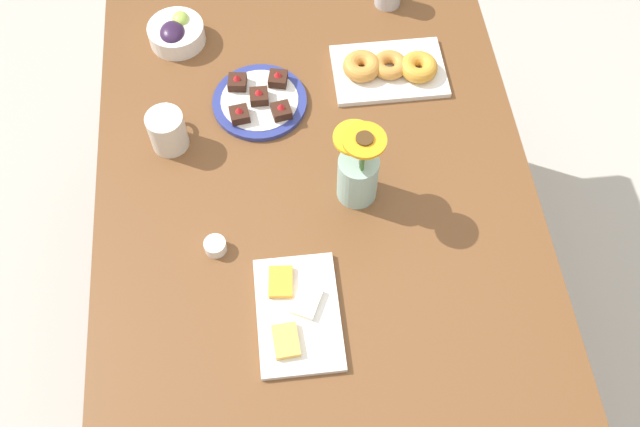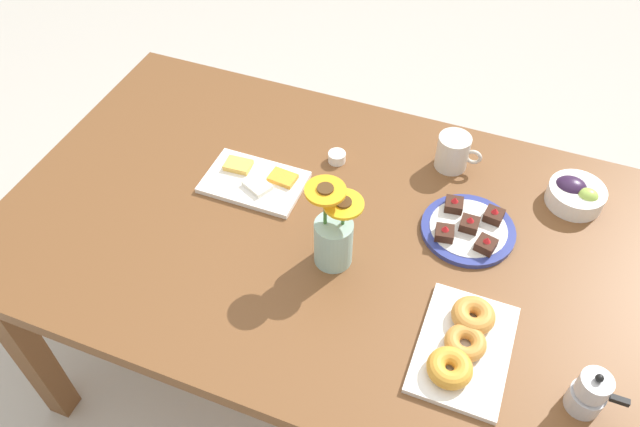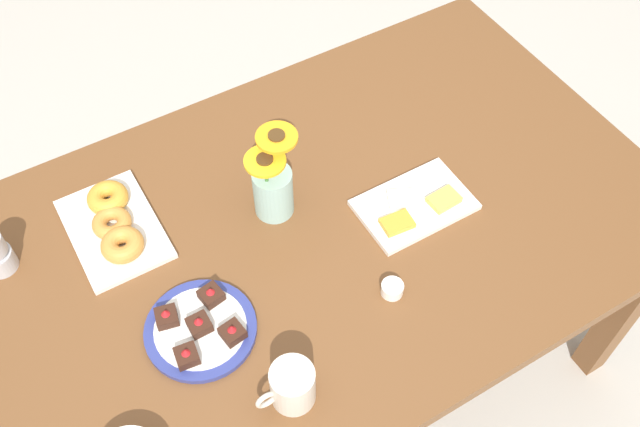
{
  "view_description": "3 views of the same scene",
  "coord_description": "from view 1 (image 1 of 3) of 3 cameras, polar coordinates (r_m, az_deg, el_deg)",
  "views": [
    {
      "loc": [
        -0.77,
        0.08,
        2.12
      ],
      "look_at": [
        0.0,
        0.0,
        0.78
      ],
      "focal_mm": 40.0,
      "sensor_mm": 36.0,
      "label": 1
    },
    {
      "loc": [
        0.37,
        -0.95,
        1.91
      ],
      "look_at": [
        0.0,
        0.0,
        0.78
      ],
      "focal_mm": 35.0,
      "sensor_mm": 36.0,
      "label": 2
    },
    {
      "loc": [
        0.48,
        0.82,
        2.06
      ],
      "look_at": [
        0.0,
        0.0,
        0.78
      ],
      "focal_mm": 40.0,
      "sensor_mm": 36.0,
      "label": 3
    }
  ],
  "objects": [
    {
      "name": "coffee_mug",
      "position": [
        1.69,
        -12.12,
        6.54
      ],
      "size": [
        0.12,
        0.09,
        0.1
      ],
      "color": "beige",
      "rests_on": "dining_table"
    },
    {
      "name": "jam_cup_berry",
      "position": [
        1.55,
        -8.38,
        -2.57
      ],
      "size": [
        0.05,
        0.05,
        0.03
      ],
      "color": "white",
      "rests_on": "dining_table"
    },
    {
      "name": "dessert_plate",
      "position": [
        1.76,
        -4.85,
        8.98
      ],
      "size": [
        0.23,
        0.23,
        0.05
      ],
      "color": "navy",
      "rests_on": "dining_table"
    },
    {
      "name": "croissant_platter",
      "position": [
        1.82,
        5.57,
        11.48
      ],
      "size": [
        0.19,
        0.28,
        0.05
      ],
      "color": "white",
      "rests_on": "dining_table"
    },
    {
      "name": "grape_bowl",
      "position": [
        1.92,
        -11.43,
        13.98
      ],
      "size": [
        0.14,
        0.14,
        0.07
      ],
      "color": "white",
      "rests_on": "dining_table"
    },
    {
      "name": "cheese_platter",
      "position": [
        1.48,
        -1.85,
        -7.97
      ],
      "size": [
        0.26,
        0.17,
        0.03
      ],
      "color": "white",
      "rests_on": "dining_table"
    },
    {
      "name": "flower_vase",
      "position": [
        1.55,
        3.04,
        3.26
      ],
      "size": [
        0.13,
        0.1,
        0.24
      ],
      "color": "#99C1B7",
      "rests_on": "dining_table"
    },
    {
      "name": "ground_plane",
      "position": [
        2.26,
        -0.0,
        -9.94
      ],
      "size": [
        6.0,
        6.0,
        0.0
      ],
      "primitive_type": "plane",
      "color": "#B7B2A8"
    },
    {
      "name": "dining_table",
      "position": [
        1.66,
        -0.0,
        -2.16
      ],
      "size": [
        1.6,
        1.0,
        0.74
      ],
      "color": "brown",
      "rests_on": "ground_plane"
    }
  ]
}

